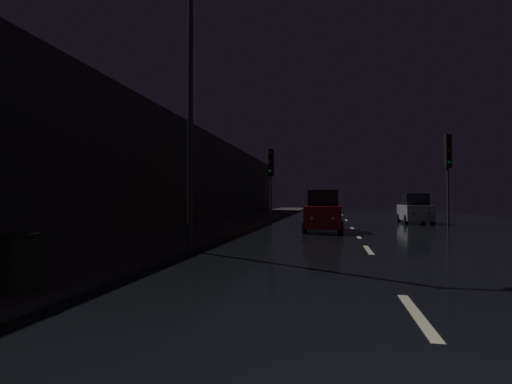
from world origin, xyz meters
name	(u,v)px	position (x,y,z in m)	size (l,w,h in m)	color
ground	(348,223)	(0.00, 24.50, -0.01)	(27.57, 84.00, 0.02)	black
sidewalk_left	(241,221)	(-7.58, 24.50, 0.07)	(4.40, 84.00, 0.15)	#33302D
building_facade_left	(190,175)	(-10.18, 21.00, 3.24)	(0.80, 63.00, 6.47)	#2D2B28
lane_centerline	(353,229)	(0.00, 18.83, 0.01)	(0.16, 37.72, 0.01)	beige
traffic_light_far_right	(448,159)	(5.29, 20.36, 3.86)	(0.36, 0.48, 5.27)	#38383A
traffic_light_far_left	(271,169)	(-5.29, 23.88, 3.78)	(0.37, 0.48, 5.17)	#38383A
streetlamp_overhead	(203,75)	(-5.07, 8.63, 5.50)	(1.70, 0.44, 8.50)	#2D2D30
trash_bin_curbside	(20,262)	(-6.00, 2.54, 0.62)	(0.55, 0.55, 0.93)	black
car_approaching_headlights	(323,212)	(-1.56, 17.20, 0.96)	(1.92, 4.16, 2.09)	maroon
car_parked_right_far	(415,210)	(4.48, 25.12, 0.93)	(1.86, 4.03, 2.03)	#A5A8AD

